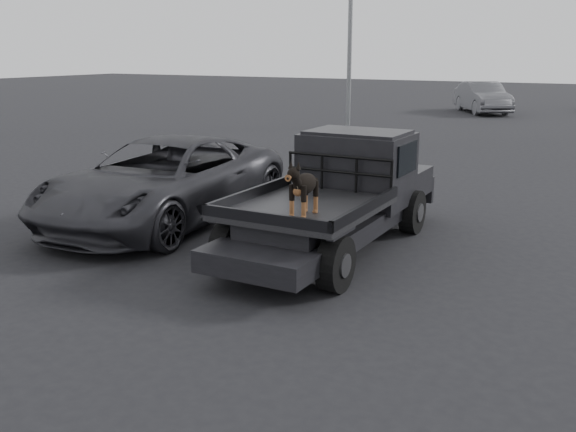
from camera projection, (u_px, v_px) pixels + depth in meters
The scene contains 7 objects.
ground at pixel (283, 289), 8.58m from camera, with size 120.00×120.00×0.00m, color black.
flatbed_ute at pixel (333, 221), 10.23m from camera, with size 2.00×5.40×0.92m, color black, non-canonical shape.
ute_cab at pixel (357, 157), 10.81m from camera, with size 1.72×1.30×0.88m, color black, non-canonical shape.
headache_rack at pixel (339, 174), 10.21m from camera, with size 1.80×0.08×0.55m, color black, non-canonical shape.
dog at pixel (304, 188), 8.67m from camera, with size 0.32×0.60×0.74m, color black, non-canonical shape.
parked_suv at pixel (164, 181), 11.80m from camera, with size 2.55×5.53×1.54m, color #2D2D32.
distant_car_a at pixel (483, 97), 32.43m from camera, with size 1.64×4.70×1.55m, color #535459.
Camera 1 is at (3.92, -7.04, 3.11)m, focal length 40.00 mm.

